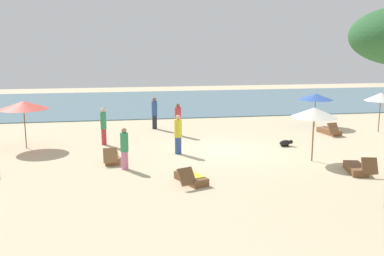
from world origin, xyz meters
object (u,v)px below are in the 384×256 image
umbrella_1 (314,113)px  umbrella_4 (316,97)px  person_1 (178,134)px  umbrella_2 (381,97)px  lounger_2 (329,131)px  person_2 (178,119)px  person_4 (104,126)px  umbrella_0 (23,105)px  lounger_3 (357,168)px  dog (286,143)px  person_3 (124,148)px  person_0 (154,113)px  lounger_0 (191,178)px  lounger_4 (111,158)px

umbrella_1 → umbrella_4: umbrella_1 is taller
umbrella_1 → person_1: (-5.48, 2.14, -1.19)m
umbrella_2 → lounger_2: size_ratio=1.29×
person_2 → person_4: person_4 is taller
umbrella_0 → person_2: (7.56, 1.65, -1.18)m
lounger_3 → person_1: 7.68m
umbrella_2 → dog: 7.12m
umbrella_1 → person_3: size_ratio=1.37×
umbrella_1 → umbrella_2: umbrella_1 is taller
umbrella_1 → dog: umbrella_1 is taller
lounger_2 → person_0: (-9.36, 3.10, 0.77)m
umbrella_0 → umbrella_2: umbrella_0 is taller
umbrella_2 → person_0: umbrella_2 is taller
umbrella_2 → person_2: bearing=175.5°
lounger_0 → person_0: (-0.44, 10.28, 0.76)m
umbrella_1 → umbrella_4: (3.45, 7.30, -0.30)m
person_1 → person_3: 3.21m
person_1 → dog: size_ratio=2.55×
person_0 → person_2: size_ratio=1.05×
dog → umbrella_0: bearing=172.2°
umbrella_1 → dog: bearing=92.4°
lounger_0 → person_0: 10.32m
lounger_2 → lounger_3: same height
lounger_2 → umbrella_0: bearing=-177.7°
umbrella_0 → person_2: size_ratio=1.31×
umbrella_1 → lounger_2: bearing=56.8°
person_3 → dog: (7.80, 2.68, -0.68)m
person_0 → person_1: 6.05m
lounger_4 → person_4: person_4 is taller
person_3 → lounger_0: bearing=-43.2°
lounger_3 → person_4: 11.80m
person_2 → lounger_0: bearing=-94.5°
umbrella_2 → lounger_3: bearing=-126.8°
person_0 → dog: size_ratio=2.62×
person_1 → person_3: size_ratio=1.06×
umbrella_2 → person_0: (-12.36, 2.98, -1.05)m
lounger_3 → person_2: (-5.95, 8.01, 0.72)m
lounger_4 → lounger_2: bearing=17.8°
person_3 → person_2: bearing=63.8°
umbrella_4 → lounger_4: umbrella_4 is taller
person_3 → dog: 8.28m
umbrella_1 → person_0: (-6.05, 8.16, -1.15)m
umbrella_2 → lounger_4: 15.39m
umbrella_4 → person_0: 9.58m
person_1 → person_4: size_ratio=0.97×
umbrella_4 → person_1: umbrella_4 is taller
person_0 → person_1: bearing=-84.6°
umbrella_0 → dog: bearing=-7.8°
umbrella_0 → person_0: umbrella_0 is taller
lounger_0 → dog: bearing=41.4°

